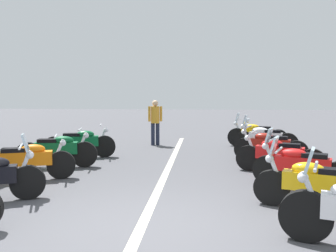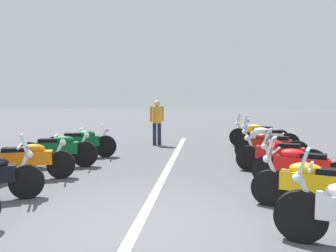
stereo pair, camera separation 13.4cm
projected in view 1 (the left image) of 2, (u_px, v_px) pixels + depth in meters
ground_plane at (140, 229)px, 5.13m from camera, size 80.00×80.00×0.00m
lane_centre_stripe at (164, 177)px, 8.34m from camera, size 14.59×0.16×0.01m
motorcycle_left_row_2 at (26, 160)px, 7.93m from camera, size 0.95×2.10×1.00m
motorcycle_left_row_3 at (57, 150)px, 9.35m from camera, size 0.69×2.09×1.01m
motorcycle_left_row_4 at (80, 143)px, 10.77m from camera, size 0.81×2.11×1.01m
motorcycle_right_row_1 at (317, 183)px, 5.86m from camera, size 0.98×2.04×1.20m
motorcycle_right_row_2 at (301, 165)px, 7.36m from camera, size 0.99×1.93×1.19m
motorcycle_right_row_3 at (279, 154)px, 8.69m from camera, size 0.93×2.05×1.00m
motorcycle_right_row_4 at (269, 145)px, 10.19m from camera, size 0.93×2.00×1.21m
motorcycle_right_row_5 at (265, 138)px, 11.73m from camera, size 0.85×2.02×1.23m
motorcycle_right_row_6 at (256, 134)px, 13.00m from camera, size 0.86×2.10×1.22m
bystander_1 at (155, 119)px, 13.40m from camera, size 0.32×0.51×1.68m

